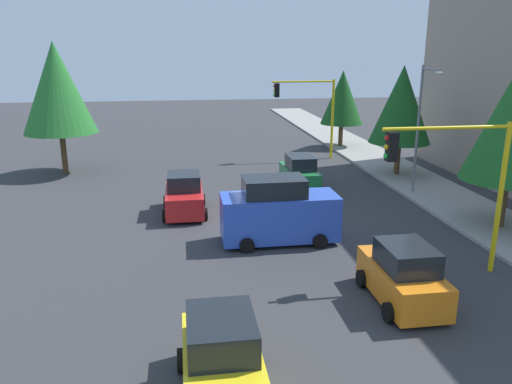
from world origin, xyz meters
The scene contains 13 objects.
ground_plane centered at (0.00, 0.00, 0.00)m, with size 120.00×120.00×0.00m, color #353538.
sidewalk_kerb centered at (-5.00, 10.50, 0.07)m, with size 80.00×4.00×0.15m, color gray.
traffic_signal_far_left centered at (-14.00, 5.71, 4.05)m, with size 0.36×4.59×5.73m.
traffic_signal_near_left centered at (6.00, 5.66, 3.85)m, with size 0.36×4.59×5.43m.
street_lamp_curbside centered at (-3.61, 9.20, 4.35)m, with size 2.15×0.28×7.00m.
tree_roadside_far centered at (-18.00, 9.50, 4.04)m, with size 3.41×3.41×6.19m.
tree_roadside_mid centered at (-8.00, 10.00, 4.50)m, with size 3.78×3.78×6.88m.
tree_opposite_side centered at (-12.00, -11.00, 5.45)m, with size 4.53×4.53×8.30m.
delivery_van_blue centered at (2.00, 0.41, 1.28)m, with size 2.22×4.80×2.77m.
car_yellow centered at (11.43, -2.73, 0.90)m, with size 3.78×2.08×1.98m.
car_green centered at (-5.97, 3.20, 0.90)m, with size 3.91×1.93×1.98m.
car_red centered at (-2.40, -3.42, 0.90)m, with size 3.69×2.10×1.98m.
car_orange centered at (7.72, 3.29, 0.90)m, with size 3.69×2.00×1.98m.
Camera 1 is at (21.32, -3.44, 7.76)m, focal length 35.16 mm.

